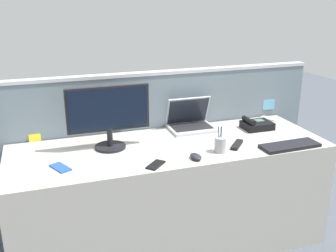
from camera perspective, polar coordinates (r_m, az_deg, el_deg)
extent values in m
plane|color=#4C515B|center=(2.96, 0.32, -16.49)|extent=(10.00, 10.00, 0.00)
cube|color=#ADA89E|center=(2.76, 0.34, -10.12)|extent=(2.10, 0.72, 0.75)
cube|color=slate|center=(3.02, -2.13, -3.30)|extent=(2.55, 0.06, 1.15)
cube|color=#B7BAC1|center=(2.85, -2.27, 7.68)|extent=(2.55, 0.07, 0.02)
cube|color=yellow|center=(2.79, -10.39, 2.11)|extent=(0.07, 0.01, 0.09)
cube|color=#66ADD1|center=(3.29, 14.45, 3.03)|extent=(0.10, 0.01, 0.08)
cube|color=yellow|center=(2.82, -18.75, -2.14)|extent=(0.08, 0.01, 0.10)
cube|color=beige|center=(2.84, -7.50, 0.46)|extent=(0.08, 0.01, 0.11)
cylinder|color=black|center=(2.58, -8.38, -3.00)|extent=(0.20, 0.20, 0.02)
cylinder|color=black|center=(2.56, -8.45, -1.59)|extent=(0.04, 0.04, 0.12)
cube|color=black|center=(2.51, -8.71, 2.53)|extent=(0.53, 0.03, 0.29)
cube|color=black|center=(2.50, -8.64, 2.44)|extent=(0.50, 0.01, 0.26)
cube|color=#B2B5BC|center=(2.89, 3.47, -0.35)|extent=(0.33, 0.25, 0.02)
cube|color=black|center=(2.90, 3.40, -0.09)|extent=(0.29, 0.18, 0.00)
cube|color=#B2B5BC|center=(2.93, 2.89, 2.28)|extent=(0.33, 0.09, 0.21)
cube|color=black|center=(2.93, 2.95, 2.18)|extent=(0.31, 0.07, 0.19)
cube|color=black|center=(2.98, 12.83, 0.11)|extent=(0.21, 0.16, 0.05)
cube|color=#4C6B5B|center=(3.00, 13.11, 0.79)|extent=(0.06, 0.06, 0.01)
cylinder|color=black|center=(2.93, 11.65, 0.78)|extent=(0.04, 0.15, 0.04)
cube|color=black|center=(2.69, 17.30, -2.74)|extent=(0.40, 0.15, 0.02)
ellipsoid|color=#232328|center=(2.39, 4.06, -4.46)|extent=(0.07, 0.10, 0.03)
cylinder|color=#99999E|center=(2.50, 7.60, -2.71)|extent=(0.07, 0.07, 0.10)
cylinder|color=blue|center=(2.48, 7.43, -1.49)|extent=(0.02, 0.01, 0.13)
cylinder|color=black|center=(2.50, 7.71, -1.45)|extent=(0.01, 0.01, 0.13)
cube|color=#B7BAC1|center=(3.24, 14.47, 1.07)|extent=(0.12, 0.15, 0.01)
cube|color=blue|center=(2.35, -15.38, -5.85)|extent=(0.12, 0.16, 0.01)
cube|color=black|center=(2.30, -1.80, -5.67)|extent=(0.14, 0.14, 0.01)
cube|color=black|center=(2.62, 9.99, -2.70)|extent=(0.15, 0.16, 0.02)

